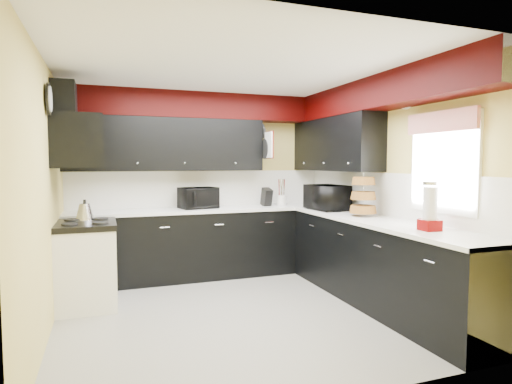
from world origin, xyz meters
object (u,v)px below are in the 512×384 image
knife_block (267,197)px  kettle (85,212)px  toaster_oven (199,198)px  utensil_crock (282,200)px  microwave (327,197)px

knife_block → kettle: bearing=-170.6°
toaster_oven → utensil_crock: 1.20m
utensil_crock → kettle: bearing=-169.1°
utensil_crock → kettle: size_ratio=0.75×
knife_block → kettle: size_ratio=1.25×
toaster_oven → knife_block: size_ratio=1.95×
microwave → kettle: bearing=82.5°
microwave → utensil_crock: microwave is taller
toaster_oven → kettle: 1.52m
utensil_crock → microwave: bearing=-63.0°
toaster_oven → knife_block: toaster_oven is taller
toaster_oven → kettle: size_ratio=2.43×
microwave → knife_block: size_ratio=2.35×
kettle → knife_block: bearing=12.5°
microwave → kettle: (-2.97, 0.19, -0.09)m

